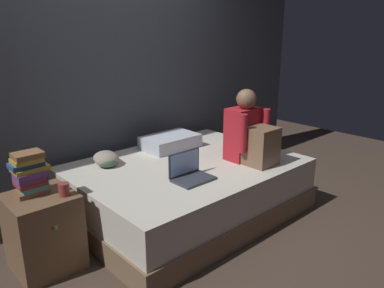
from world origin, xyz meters
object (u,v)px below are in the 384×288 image
(book_stack, at_px, (30,174))
(mug, at_px, (64,189))
(pillow, at_px, (170,142))
(nightstand, at_px, (44,232))
(person_sitting, at_px, (250,135))
(bed, at_px, (187,189))
(laptop, at_px, (190,173))
(clothes_pile, at_px, (106,159))

(book_stack, relative_size, mug, 3.34)
(pillow, distance_m, mug, 1.44)
(nightstand, bearing_deg, person_sitting, -12.77)
(nightstand, bearing_deg, book_stack, 112.22)
(nightstand, distance_m, person_sitting, 1.87)
(book_stack, bearing_deg, person_sitting, -14.39)
(bed, xyz_separation_m, nightstand, (-1.30, 0.06, 0.04))
(bed, distance_m, person_sitting, 0.76)
(bed, distance_m, mug, 1.23)
(laptop, distance_m, clothes_pile, 0.81)
(mug, bearing_deg, book_stack, 130.75)
(person_sitting, height_order, clothes_pile, person_sitting)
(person_sitting, height_order, pillow, person_sitting)
(nightstand, height_order, laptop, laptop)
(bed, relative_size, mug, 22.22)
(clothes_pile, bearing_deg, book_stack, -157.42)
(bed, bearing_deg, clothes_pile, 141.94)
(person_sitting, bearing_deg, laptop, 176.59)
(bed, bearing_deg, nightstand, 177.32)
(laptop, xyz_separation_m, book_stack, (-1.10, 0.42, 0.16))
(book_stack, height_order, clothes_pile, book_stack)
(pillow, relative_size, mug, 6.22)
(mug, bearing_deg, nightstand, 137.31)
(laptop, bearing_deg, person_sitting, -3.41)
(clothes_pile, bearing_deg, person_sitting, -37.15)
(person_sitting, bearing_deg, bed, 143.97)
(nightstand, relative_size, clothes_pile, 2.11)
(nightstand, height_order, pillow, pillow)
(nightstand, relative_size, pillow, 1.00)
(person_sitting, xyz_separation_m, mug, (-1.64, 0.28, -0.14))
(book_stack, xyz_separation_m, mug, (0.15, -0.18, -0.10))
(person_sitting, relative_size, mug, 7.28)
(mug, bearing_deg, laptop, -14.25)
(nightstand, height_order, clothes_pile, clothes_pile)
(bed, relative_size, book_stack, 6.65)
(person_sitting, relative_size, book_stack, 2.18)
(person_sitting, xyz_separation_m, clothes_pile, (-1.03, 0.78, -0.19))
(bed, distance_m, laptop, 0.48)
(nightstand, bearing_deg, mug, -42.69)
(nightstand, relative_size, book_stack, 1.87)
(laptop, distance_m, book_stack, 1.18)
(book_stack, height_order, mug, book_stack)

